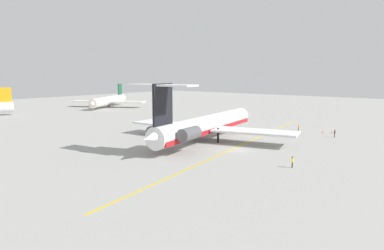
# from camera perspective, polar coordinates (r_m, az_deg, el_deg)

# --- Properties ---
(ground) EXTENTS (320.54, 320.54, 0.00)m
(ground) POSITION_cam_1_polar(r_m,az_deg,el_deg) (65.21, 7.73, -4.06)
(ground) COLOR #9E9E99
(main_jetliner) EXTENTS (42.16, 37.39, 12.30)m
(main_jetliner) POSITION_cam_1_polar(r_m,az_deg,el_deg) (72.41, 2.02, -0.04)
(main_jetliner) COLOR white
(main_jetliner) RESTS_ON ground
(airliner_mid_left) EXTENTS (29.07, 29.44, 9.34)m
(airliner_mid_left) POSITION_cam_1_polar(r_m,az_deg,el_deg) (148.70, -13.49, 3.84)
(airliner_mid_left) COLOR silver
(airliner_mid_left) RESTS_ON ground
(ground_crew_near_nose) EXTENTS (0.43, 0.27, 1.69)m
(ground_crew_near_nose) POSITION_cam_1_polar(r_m,az_deg,el_deg) (89.99, 16.89, -0.21)
(ground_crew_near_nose) COLOR black
(ground_crew_near_nose) RESTS_ON ground
(ground_crew_near_tail) EXTENTS (0.39, 0.28, 1.76)m
(ground_crew_near_tail) POSITION_cam_1_polar(r_m,az_deg,el_deg) (83.01, 22.12, -1.14)
(ground_crew_near_tail) COLOR black
(ground_crew_near_tail) RESTS_ON ground
(ground_crew_portside) EXTENTS (0.44, 0.28, 1.75)m
(ground_crew_portside) POSITION_cam_1_polar(r_m,az_deg,el_deg) (54.63, 15.96, -5.55)
(ground_crew_portside) COLOR black
(ground_crew_portside) RESTS_ON ground
(safety_cone_nose) EXTENTS (0.40, 0.40, 0.55)m
(safety_cone_nose) POSITION_cam_1_polar(r_m,az_deg,el_deg) (88.77, 21.72, -1.08)
(safety_cone_nose) COLOR #EA590F
(safety_cone_nose) RESTS_ON ground
(safety_cone_wingtip) EXTENTS (0.40, 0.40, 0.55)m
(safety_cone_wingtip) POSITION_cam_1_polar(r_m,az_deg,el_deg) (88.61, 20.47, -1.03)
(safety_cone_wingtip) COLOR #EA590F
(safety_cone_wingtip) RESTS_ON ground
(taxiway_centreline) EXTENTS (78.96, 11.02, 0.01)m
(taxiway_centreline) POSITION_cam_1_polar(r_m,az_deg,el_deg) (69.59, 7.95, -3.27)
(taxiway_centreline) COLOR gold
(taxiway_centreline) RESTS_ON ground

